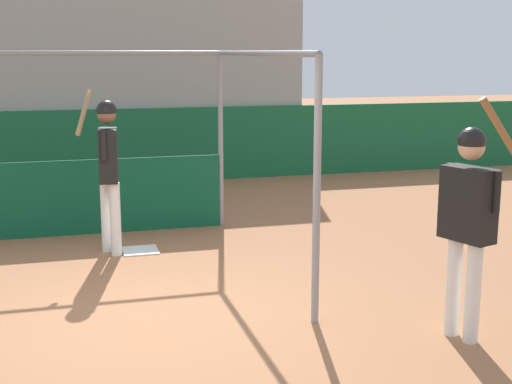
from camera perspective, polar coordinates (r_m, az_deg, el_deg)
ground_plane at (r=6.79m, az=-8.92°, el=-10.38°), size 60.00×60.00×0.00m
outfield_wall at (r=13.72m, az=-12.60°, el=3.50°), size 24.00×0.12×1.42m
bleacher_section at (r=15.68m, az=-13.17°, el=8.21°), size 8.15×4.00×3.50m
batting_cage at (r=9.21m, az=-13.95°, el=2.22°), size 4.04×4.00×2.49m
home_plate at (r=9.15m, az=-9.24°, el=-4.64°), size 0.44×0.44×0.02m
player_batter at (r=8.89m, az=-11.76°, el=2.48°), size 0.51×0.91×2.01m
player_waiting at (r=6.31m, az=16.66°, el=-1.52°), size 0.57×0.70×2.14m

